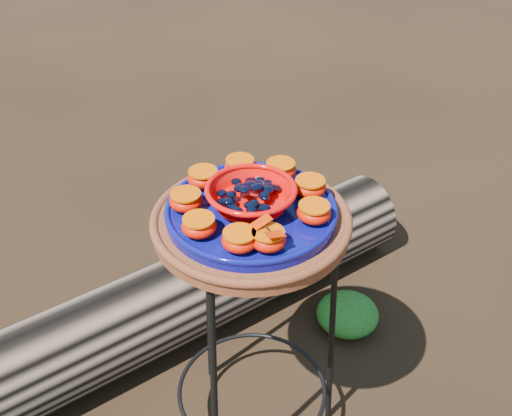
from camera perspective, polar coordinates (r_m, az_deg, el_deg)
plant_stand at (r=1.67m, az=-0.38°, el=-11.50°), size 0.44×0.44×0.70m
terracotta_saucer at (r=1.42m, az=-0.43°, el=-1.38°), size 0.44×0.44×0.04m
cobalt_plate at (r=1.40m, az=-0.44°, el=-0.39°), size 0.37×0.37×0.02m
red_bowl at (r=1.38m, az=-0.45°, el=0.90°), size 0.19×0.19×0.05m
glass_gems at (r=1.36m, az=-0.45°, el=2.23°), size 0.15×0.15×0.02m
orange_half_0 at (r=1.28m, az=1.08°, el=-2.81°), size 0.07×0.07×0.04m
orange_half_1 at (r=1.35m, az=5.17°, el=-0.42°), size 0.07×0.07×0.04m
orange_half_2 at (r=1.43m, az=4.82°, el=1.85°), size 0.07×0.07×0.04m
orange_half_3 at (r=1.49m, az=2.21°, el=3.40°), size 0.07×0.07×0.04m
orange_half_4 at (r=1.50m, az=-1.44°, el=3.71°), size 0.07×0.07×0.04m
orange_half_5 at (r=1.46m, az=-4.71°, el=2.67°), size 0.07×0.07×0.04m
orange_half_6 at (r=1.39m, az=-6.24°, el=0.63°), size 0.07×0.07×0.04m
orange_half_7 at (r=1.31m, az=-5.09°, el=-1.61°), size 0.07×0.07×0.04m
orange_half_8 at (r=1.27m, az=-1.47°, el=-2.89°), size 0.07×0.07×0.04m
butterfly at (r=1.26m, az=1.10°, el=-1.83°), size 0.09×0.06×0.02m
driftwood_log at (r=2.12m, az=-4.41°, el=-6.96°), size 1.47×0.39×0.28m
foliage_right at (r=2.17m, az=8.14°, el=-9.23°), size 0.21×0.21×0.10m
foliage_back at (r=2.13m, az=-12.23°, el=-9.78°), size 0.32×0.32×0.16m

